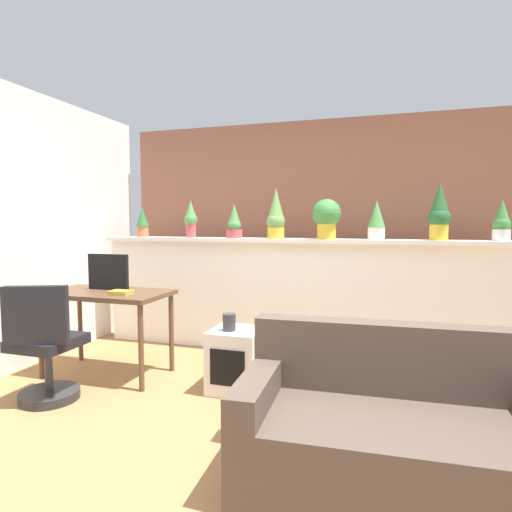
{
  "coord_description": "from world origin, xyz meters",
  "views": [
    {
      "loc": [
        0.83,
        -2.29,
        1.36
      ],
      "look_at": [
        -0.21,
        1.05,
        1.08
      ],
      "focal_mm": 30.03,
      "sensor_mm": 36.0,
      "label": 1
    }
  ],
  "objects_px": {
    "potted_plant_2": "(234,224)",
    "potted_plant_7": "(502,222)",
    "desk": "(107,301)",
    "couch": "(394,434)",
    "potted_plant_5": "(376,220)",
    "vase_on_shelf": "(229,322)",
    "office_chair": "(45,352)",
    "potted_plant_4": "(327,217)",
    "potted_plant_3": "(276,216)",
    "side_cube_shelf": "(236,360)",
    "potted_plant_6": "(439,213)",
    "potted_plant_0": "(142,221)",
    "book_on_desk": "(121,293)",
    "potted_plant_1": "(191,219)",
    "tv_monitor": "(108,272)"
  },
  "relations": [
    {
      "from": "desk",
      "to": "vase_on_shelf",
      "type": "bearing_deg",
      "value": -2.54
    },
    {
      "from": "potted_plant_6",
      "to": "potted_plant_4",
      "type": "bearing_deg",
      "value": -179.28
    },
    {
      "from": "potted_plant_5",
      "to": "vase_on_shelf",
      "type": "bearing_deg",
      "value": -133.02
    },
    {
      "from": "tv_monitor",
      "to": "office_chair",
      "type": "height_order",
      "value": "tv_monitor"
    },
    {
      "from": "potted_plant_4",
      "to": "office_chair",
      "type": "distance_m",
      "value": 2.71
    },
    {
      "from": "potted_plant_7",
      "to": "desk",
      "type": "bearing_deg",
      "value": -162.12
    },
    {
      "from": "potted_plant_7",
      "to": "vase_on_shelf",
      "type": "distance_m",
      "value": 2.55
    },
    {
      "from": "potted_plant_4",
      "to": "potted_plant_5",
      "type": "xyz_separation_m",
      "value": [
        0.47,
        0.07,
        -0.03
      ]
    },
    {
      "from": "potted_plant_1",
      "to": "potted_plant_5",
      "type": "height_order",
      "value": "potted_plant_1"
    },
    {
      "from": "potted_plant_0",
      "to": "potted_plant_2",
      "type": "height_order",
      "value": "potted_plant_2"
    },
    {
      "from": "potted_plant_2",
      "to": "side_cube_shelf",
      "type": "height_order",
      "value": "potted_plant_2"
    },
    {
      "from": "vase_on_shelf",
      "to": "couch",
      "type": "xyz_separation_m",
      "value": [
        1.25,
        -0.92,
        -0.28
      ]
    },
    {
      "from": "vase_on_shelf",
      "to": "book_on_desk",
      "type": "xyz_separation_m",
      "value": [
        -0.95,
        -0.07,
        0.2
      ]
    },
    {
      "from": "potted_plant_2",
      "to": "potted_plant_5",
      "type": "distance_m",
      "value": 1.43
    },
    {
      "from": "potted_plant_2",
      "to": "vase_on_shelf",
      "type": "relative_size",
      "value": 2.65
    },
    {
      "from": "potted_plant_0",
      "to": "tv_monitor",
      "type": "bearing_deg",
      "value": -76.14
    },
    {
      "from": "potted_plant_2",
      "to": "desk",
      "type": "relative_size",
      "value": 0.33
    },
    {
      "from": "potted_plant_7",
      "to": "desk",
      "type": "distance_m",
      "value": 3.56
    },
    {
      "from": "office_chair",
      "to": "couch",
      "type": "distance_m",
      "value": 2.51
    },
    {
      "from": "tv_monitor",
      "to": "book_on_desk",
      "type": "relative_size",
      "value": 2.23
    },
    {
      "from": "desk",
      "to": "office_chair",
      "type": "bearing_deg",
      "value": -95.42
    },
    {
      "from": "potted_plant_4",
      "to": "potted_plant_6",
      "type": "xyz_separation_m",
      "value": [
        1.02,
        0.01,
        0.03
      ]
    },
    {
      "from": "potted_plant_7",
      "to": "desk",
      "type": "xyz_separation_m",
      "value": [
        -3.32,
        -1.07,
        -0.69
      ]
    },
    {
      "from": "potted_plant_4",
      "to": "desk",
      "type": "distance_m",
      "value": 2.2
    },
    {
      "from": "potted_plant_0",
      "to": "desk",
      "type": "relative_size",
      "value": 0.3
    },
    {
      "from": "office_chair",
      "to": "book_on_desk",
      "type": "relative_size",
      "value": 5.05
    },
    {
      "from": "potted_plant_3",
      "to": "potted_plant_6",
      "type": "xyz_separation_m",
      "value": [
        1.54,
        0.01,
        0.02
      ]
    },
    {
      "from": "potted_plant_0",
      "to": "office_chair",
      "type": "height_order",
      "value": "potted_plant_0"
    },
    {
      "from": "couch",
      "to": "desk",
      "type": "bearing_deg",
      "value": 158.2
    },
    {
      "from": "desk",
      "to": "couch",
      "type": "xyz_separation_m",
      "value": [
        2.43,
        -0.97,
        -0.38
      ]
    },
    {
      "from": "potted_plant_1",
      "to": "office_chair",
      "type": "height_order",
      "value": "potted_plant_1"
    },
    {
      "from": "vase_on_shelf",
      "to": "potted_plant_7",
      "type": "bearing_deg",
      "value": 27.7
    },
    {
      "from": "potted_plant_4",
      "to": "potted_plant_3",
      "type": "bearing_deg",
      "value": 179.3
    },
    {
      "from": "potted_plant_2",
      "to": "potted_plant_5",
      "type": "bearing_deg",
      "value": 2.51
    },
    {
      "from": "potted_plant_4",
      "to": "potted_plant_5",
      "type": "height_order",
      "value": "potted_plant_4"
    },
    {
      "from": "desk",
      "to": "side_cube_shelf",
      "type": "bearing_deg",
      "value": -0.53
    },
    {
      "from": "potted_plant_2",
      "to": "side_cube_shelf",
      "type": "xyz_separation_m",
      "value": [
        0.4,
        -1.05,
        -1.09
      ]
    },
    {
      "from": "vase_on_shelf",
      "to": "couch",
      "type": "height_order",
      "value": "couch"
    },
    {
      "from": "potted_plant_6",
      "to": "office_chair",
      "type": "xyz_separation_m",
      "value": [
        -2.87,
        -1.71,
        -1.06
      ]
    },
    {
      "from": "office_chair",
      "to": "side_cube_shelf",
      "type": "height_order",
      "value": "office_chair"
    },
    {
      "from": "office_chair",
      "to": "vase_on_shelf",
      "type": "distance_m",
      "value": 1.4
    },
    {
      "from": "potted_plant_0",
      "to": "office_chair",
      "type": "relative_size",
      "value": 0.37
    },
    {
      "from": "potted_plant_0",
      "to": "side_cube_shelf",
      "type": "height_order",
      "value": "potted_plant_0"
    },
    {
      "from": "couch",
      "to": "book_on_desk",
      "type": "bearing_deg",
      "value": 158.79
    },
    {
      "from": "potted_plant_4",
      "to": "book_on_desk",
      "type": "height_order",
      "value": "potted_plant_4"
    },
    {
      "from": "potted_plant_2",
      "to": "desk",
      "type": "xyz_separation_m",
      "value": [
        -0.83,
        -1.04,
        -0.68
      ]
    },
    {
      "from": "potted_plant_4",
      "to": "desk",
      "type": "height_order",
      "value": "potted_plant_4"
    },
    {
      "from": "potted_plant_2",
      "to": "potted_plant_7",
      "type": "bearing_deg",
      "value": 0.75
    },
    {
      "from": "potted_plant_2",
      "to": "potted_plant_6",
      "type": "height_order",
      "value": "potted_plant_6"
    },
    {
      "from": "potted_plant_3",
      "to": "potted_plant_5",
      "type": "relative_size",
      "value": 1.36
    }
  ]
}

